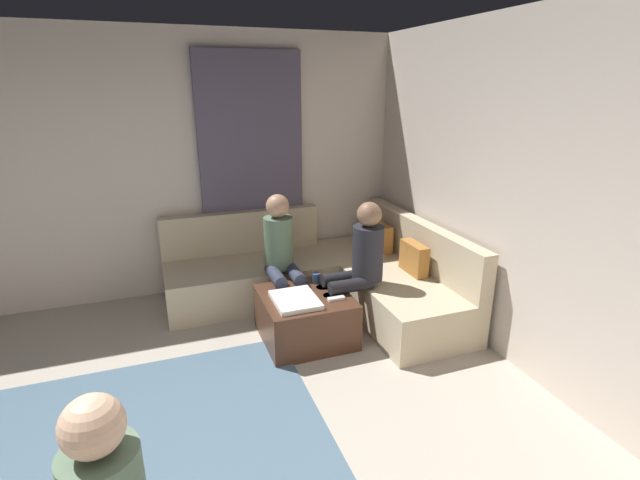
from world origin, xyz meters
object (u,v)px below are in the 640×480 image
(coffee_mug, at_px, (316,278))
(person_on_couch_side, at_px, (282,253))
(ottoman, at_px, (305,317))
(person_on_couch_back, at_px, (358,262))
(sectional_couch, at_px, (328,276))
(game_remote, at_px, (336,299))

(coffee_mug, xyz_separation_m, person_on_couch_side, (-0.26, -0.25, 0.19))
(ottoman, relative_size, person_on_couch_back, 0.63)
(coffee_mug, bearing_deg, sectional_couch, 146.30)
(sectional_couch, bearing_deg, ottoman, -35.76)
(person_on_couch_back, distance_m, person_on_couch_side, 0.74)
(ottoman, relative_size, person_on_couch_side, 0.63)
(person_on_couch_side, bearing_deg, game_remote, 114.09)
(game_remote, xyz_separation_m, person_on_couch_back, (-0.20, 0.28, 0.23))
(game_remote, bearing_deg, person_on_couch_back, 124.48)
(ottoman, xyz_separation_m, coffee_mug, (-0.22, 0.18, 0.26))
(ottoman, xyz_separation_m, game_remote, (0.18, 0.22, 0.22))
(sectional_couch, relative_size, person_on_couch_side, 2.12)
(game_remote, height_order, person_on_couch_back, person_on_couch_back)
(person_on_couch_back, relative_size, person_on_couch_side, 1.00)
(ottoman, relative_size, game_remote, 5.07)
(person_on_couch_back, bearing_deg, game_remote, 124.48)
(person_on_couch_back, bearing_deg, ottoman, 91.77)
(person_on_couch_back, height_order, person_on_couch_side, same)
(ottoman, bearing_deg, sectional_couch, 144.24)
(sectional_couch, distance_m, person_on_couch_back, 0.72)
(game_remote, relative_size, person_on_couch_back, 0.12)
(ottoman, bearing_deg, coffee_mug, 140.71)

